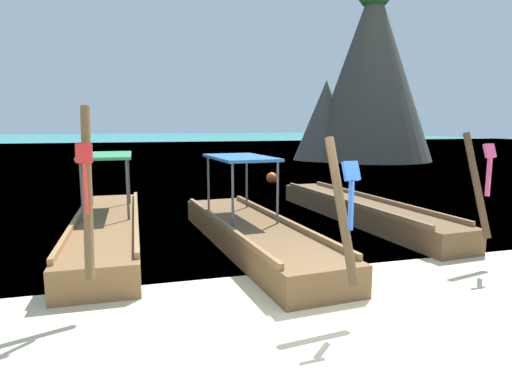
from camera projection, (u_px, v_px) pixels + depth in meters
name	position (u px, v px, depth m)	size (l,w,h in m)	color
ground	(353.00, 332.00, 5.25)	(120.00, 120.00, 0.00)	beige
sea_water	(149.00, 141.00, 64.49)	(120.00, 120.00, 0.00)	teal
longtail_boat_red_ribbon	(107.00, 228.00, 9.14)	(1.29, 7.04, 2.71)	brown
longtail_boat_blue_ribbon	(253.00, 232.00, 8.82)	(1.85, 6.80, 2.31)	brown
longtail_boat_pink_ribbon	(360.00, 210.00, 11.29)	(1.55, 7.52, 2.33)	brown
karst_rock	(367.00, 75.00, 30.06)	(9.38, 8.39, 12.42)	#47443D
mooring_buoy_near	(272.00, 178.00, 18.41)	(0.47, 0.47, 0.47)	#EA5119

